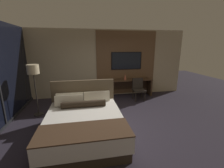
# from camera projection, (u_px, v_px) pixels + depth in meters

# --- Properties ---
(ground_plane) EXTENTS (16.00, 16.00, 0.00)m
(ground_plane) POSITION_uv_depth(u_px,v_px,m) (116.00, 123.00, 4.26)
(ground_plane) COLOR #28232D
(wall_back_tv_panel) EXTENTS (7.20, 0.09, 2.80)m
(wall_back_tv_panel) POSITION_uv_depth(u_px,v_px,m) (107.00, 64.00, 6.41)
(wall_back_tv_panel) COLOR #BCAD8E
(wall_back_tv_panel) RESTS_ON ground_plane
(bed) EXTENTS (1.81, 2.14, 1.17)m
(bed) POSITION_uv_depth(u_px,v_px,m) (84.00, 122.00, 3.63)
(bed) COLOR #33281E
(bed) RESTS_ON ground_plane
(desk) EXTENTS (2.09, 0.52, 0.74)m
(desk) POSITION_uv_depth(u_px,v_px,m) (127.00, 84.00, 6.51)
(desk) COLOR #422D1E
(desk) RESTS_ON ground_plane
(tv) EXTENTS (1.33, 0.04, 0.75)m
(tv) POSITION_uv_depth(u_px,v_px,m) (126.00, 61.00, 6.46)
(tv) COLOR black
(desk_chair) EXTENTS (0.47, 0.47, 0.88)m
(desk_chair) POSITION_uv_depth(u_px,v_px,m) (138.00, 87.00, 6.02)
(desk_chair) COLOR #28231E
(desk_chair) RESTS_ON ground_plane
(floor_lamp) EXTENTS (0.34, 0.34, 1.61)m
(floor_lamp) POSITION_uv_depth(u_px,v_px,m) (33.00, 73.00, 4.47)
(floor_lamp) COLOR #282623
(floor_lamp) RESTS_ON ground_plane
(vase_tall) EXTENTS (0.12, 0.12, 0.26)m
(vase_tall) POSITION_uv_depth(u_px,v_px,m) (125.00, 77.00, 6.33)
(vase_tall) COLOR #B2563D
(vase_tall) RESTS_ON desk
(book) EXTENTS (0.25, 0.20, 0.03)m
(book) POSITION_uv_depth(u_px,v_px,m) (135.00, 79.00, 6.43)
(book) COLOR #332D28
(book) RESTS_ON desk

